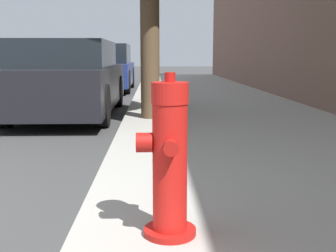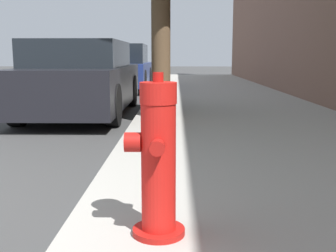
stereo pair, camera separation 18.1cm
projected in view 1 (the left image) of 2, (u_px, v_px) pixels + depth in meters
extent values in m
cylinder|color=#A91511|center=(170.00, 231.00, 2.38)|extent=(0.30, 0.30, 0.04)
cylinder|color=red|center=(170.00, 167.00, 2.32)|extent=(0.19, 0.19, 0.71)
cylinder|color=red|center=(170.00, 93.00, 2.25)|extent=(0.20, 0.20, 0.11)
cylinder|color=#A91511|center=(170.00, 77.00, 2.23)|extent=(0.06, 0.06, 0.05)
cylinder|color=#A91511|center=(171.00, 148.00, 2.16)|extent=(0.08, 0.07, 0.08)
cylinder|color=#A91511|center=(169.00, 138.00, 2.42)|extent=(0.08, 0.07, 0.08)
cylinder|color=#A91511|center=(144.00, 143.00, 2.29)|extent=(0.09, 0.11, 0.11)
cube|color=black|center=(70.00, 86.00, 7.83)|extent=(1.69, 4.34, 0.72)
cube|color=black|center=(67.00, 54.00, 7.56)|extent=(1.55, 2.39, 0.47)
cylinder|color=black|center=(47.00, 91.00, 9.17)|extent=(0.20, 0.68, 0.68)
cylinder|color=black|center=(117.00, 91.00, 9.22)|extent=(0.20, 0.68, 0.68)
cylinder|color=black|center=(4.00, 106.00, 6.51)|extent=(0.20, 0.68, 0.68)
cylinder|color=black|center=(102.00, 106.00, 6.57)|extent=(0.20, 0.68, 0.68)
cube|color=navy|center=(105.00, 74.00, 13.30)|extent=(1.69, 3.89, 0.68)
cube|color=black|center=(104.00, 54.00, 13.04)|extent=(1.55, 2.14, 0.58)
cylinder|color=black|center=(87.00, 78.00, 14.49)|extent=(0.20, 0.70, 0.70)
cylinder|color=black|center=(131.00, 78.00, 14.54)|extent=(0.20, 0.70, 0.70)
cylinder|color=black|center=(73.00, 82.00, 12.11)|extent=(0.20, 0.70, 0.70)
cylinder|color=black|center=(127.00, 82.00, 12.16)|extent=(0.20, 0.70, 0.70)
cylinder|color=brown|center=(150.00, 38.00, 6.60)|extent=(0.30, 0.30, 2.52)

